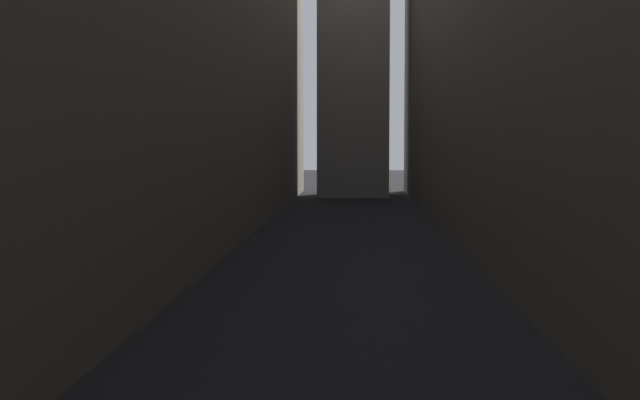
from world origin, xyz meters
The scene contains 2 objects.
ground_plane centered at (0.00, 48.00, 0.00)m, with size 264.00×264.00×0.00m, color black.
building_block_left centered at (-12.06, 50.00, 11.66)m, with size 13.11×108.00×23.33m, color #756B5B.
Camera 1 is at (0.53, 10.79, 5.09)m, focal length 47.65 mm.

